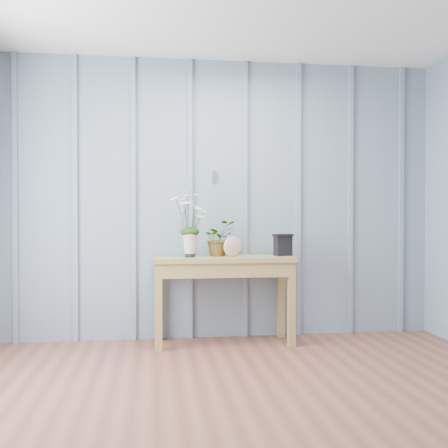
{
  "coord_description": "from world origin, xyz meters",
  "views": [
    {
      "loc": [
        -0.58,
        -2.45,
        1.11
      ],
      "look_at": [
        0.02,
        1.94,
        1.03
      ],
      "focal_mm": 42.0,
      "sensor_mm": 36.0,
      "label": 1
    }
  ],
  "objects": [
    {
      "name": "ground",
      "position": [
        0.0,
        0.0,
        0.0
      ],
      "size": [
        4.5,
        4.5,
        0.0
      ],
      "primitive_type": "plane",
      "color": "brown",
      "rests_on": "ground"
    },
    {
      "name": "room_shell",
      "position": [
        -0.0,
        0.92,
        1.99
      ],
      "size": [
        4.0,
        4.5,
        2.5
      ],
      "color": "#7E93A3",
      "rests_on": "ground"
    },
    {
      "name": "sideboard",
      "position": [
        0.02,
        1.99,
        0.64
      ],
      "size": [
        1.2,
        0.45,
        0.75
      ],
      "color": "olive",
      "rests_on": "ground"
    },
    {
      "name": "daisy_vase",
      "position": [
        -0.27,
        1.97,
        1.1
      ],
      "size": [
        0.39,
        0.3,
        0.55
      ],
      "color": "black",
      "rests_on": "sideboard"
    },
    {
      "name": "spider_plant",
      "position": [
        -0.01,
        2.08,
        0.9
      ],
      "size": [
        0.35,
        0.33,
        0.31
      ],
      "primitive_type": "imported",
      "rotation": [
        0.0,
        0.0,
        0.43
      ],
      "color": "#163914",
      "rests_on": "sideboard"
    },
    {
      "name": "felt_disc_vessel",
      "position": [
        0.1,
        1.97,
        0.84
      ],
      "size": [
        0.18,
        0.1,
        0.17
      ],
      "primitive_type": "ellipsoid",
      "rotation": [
        0.0,
        0.0,
        0.3
      ],
      "color": "#984F55",
      "rests_on": "sideboard"
    },
    {
      "name": "carved_box",
      "position": [
        0.55,
        2.02,
        0.85
      ],
      "size": [
        0.17,
        0.15,
        0.19
      ],
      "color": "black",
      "rests_on": "sideboard"
    }
  ]
}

